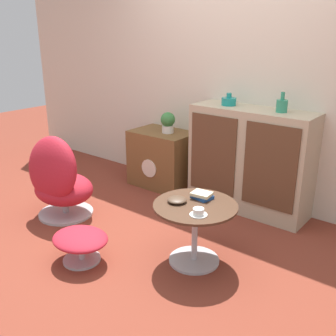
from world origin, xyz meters
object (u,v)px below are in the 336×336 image
Objects in this scene: vase_leftmost at (229,101)px; bowl at (177,200)px; ottoman at (80,241)px; potted_plant at (168,122)px; coffee_table at (195,223)px; tv_console at (163,159)px; teacup at (198,212)px; book_stack at (202,195)px; egg_chair at (58,180)px; sideboard at (250,161)px; vase_inner_left at (282,105)px.

vase_leftmost reaches higher than bowl.
potted_plant is (-0.43, 1.60, 0.57)m from ottoman.
tv_console is at bearing 137.99° from coffee_table.
ottoman is 0.87m from coffee_table.
book_stack is at bearing 119.26° from teacup.
potted_plant is at bearing 135.71° from teacup.
egg_chair reaches higher than tv_console.
ottoman is 0.98m from book_stack.
vase_leftmost reaches higher than book_stack.
ottoman is at bearing -141.80° from coffee_table.
egg_chair is at bearing -178.92° from teacup.
ottoman is at bearing -72.48° from tv_console.
sideboard reaches higher than egg_chair.
tv_console is 5.51× the size of teacup.
vase_leftmost is 1.12× the size of teacup.
coffee_table is 0.22m from bowl.
potted_plant is at bearing -178.07° from sideboard.
bowl is at bearing -102.70° from vase_inner_left.
coffee_table is (1.42, 0.16, -0.04)m from egg_chair.
sideboard is 1.06m from tv_console.
teacup is (0.51, -1.23, -0.54)m from vase_leftmost.
book_stack is (1.15, -0.94, 0.19)m from tv_console.
vase_inner_left reaches higher than egg_chair.
tv_console is at bearing 107.52° from ottoman.
vase_leftmost is 1.44m from teacup.
bowl is at bearing 4.78° from egg_chair.
coffee_table is at bearing -78.09° from book_stack.
book_stack is (1.08, -0.94, -0.24)m from potted_plant.
book_stack is at bearing 11.24° from egg_chair.
sideboard reaches higher than tv_console.
teacup is (1.54, 0.03, 0.13)m from egg_chair.
tv_console is 3.07× the size of potted_plant.
egg_chair is 1.30m from bowl.
vase_inner_left reaches higher than bowl.
sideboard is at bearing 97.08° from coffee_table.
egg_chair is at bearing 153.27° from ottoman.
vase_inner_left reaches higher than vase_leftmost.
book_stack is at bearing -83.53° from sideboard.
teacup is (0.11, -0.13, 0.17)m from coffee_table.
teacup is at bearing -60.74° from book_stack.
teacup reaches higher than bowl.
sideboard is at bearing 96.47° from book_stack.
bowl is at bearing -46.65° from tv_console.
vase_leftmost is (1.03, 1.26, 0.67)m from egg_chair.
potted_plant is at bearing -178.30° from vase_inner_left.
egg_chair is 1.31m from potted_plant.
vase_leftmost is at bearing 50.77° from egg_chair.
book_stack is (-0.03, 0.12, 0.18)m from coffee_table.
potted_plant is (-1.11, 1.06, 0.42)m from coffee_table.
vase_inner_left is 1.27m from potted_plant.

